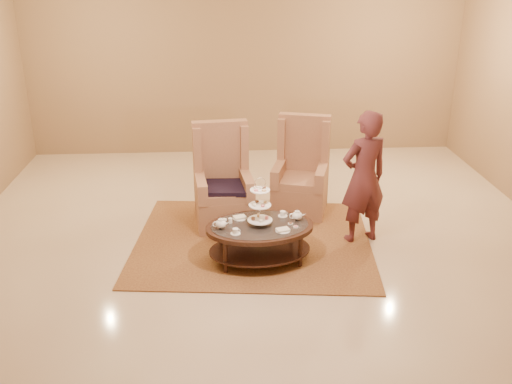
{
  "coord_description": "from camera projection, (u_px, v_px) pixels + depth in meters",
  "views": [
    {
      "loc": [
        -0.48,
        -6.57,
        3.49
      ],
      "look_at": [
        -0.04,
        0.2,
        0.69
      ],
      "focal_mm": 40.0,
      "sensor_mm": 36.0,
      "label": 1
    }
  ],
  "objects": [
    {
      "name": "ground",
      "position": [
        260.0,
        247.0,
        7.42
      ],
      "size": [
        8.0,
        8.0,
        0.0
      ],
      "primitive_type": "plane",
      "color": "beige",
      "rests_on": "ground"
    },
    {
      "name": "armchair_right",
      "position": [
        301.0,
        179.0,
        8.37
      ],
      "size": [
        0.94,
        0.95,
        1.39
      ],
      "rotation": [
        0.0,
        0.0,
        -0.28
      ],
      "color": "#A7714F",
      "rests_on": "ground"
    },
    {
      "name": "tea_table",
      "position": [
        260.0,
        231.0,
        6.93
      ],
      "size": [
        1.4,
        1.04,
        1.1
      ],
      "rotation": [
        0.0,
        0.0,
        0.1
      ],
      "color": "black",
      "rests_on": "ground"
    },
    {
      "name": "ceiling",
      "position": [
        260.0,
        247.0,
        7.42
      ],
      "size": [
        8.0,
        8.0,
        0.02
      ],
      "primitive_type": "cube",
      "color": "white",
      "rests_on": "ground"
    },
    {
      "name": "wall_back",
      "position": [
        245.0,
        60.0,
        10.44
      ],
      "size": [
        8.0,
        0.04,
        3.5
      ],
      "primitive_type": "cube",
      "color": "#9B7954",
      "rests_on": "ground"
    },
    {
      "name": "armchair_left",
      "position": [
        223.0,
        190.0,
        7.95
      ],
      "size": [
        0.84,
        0.87,
        1.41
      ],
      "rotation": [
        0.0,
        0.0,
        0.11
      ],
      "color": "#A7714F",
      "rests_on": "ground"
    },
    {
      "name": "rug",
      "position": [
        253.0,
        241.0,
        7.55
      ],
      "size": [
        3.32,
        2.86,
        0.02
      ],
      "rotation": [
        0.0,
        0.0,
        -0.1
      ],
      "color": "olive",
      "rests_on": "ground"
    },
    {
      "name": "person",
      "position": [
        364.0,
        178.0,
        7.28
      ],
      "size": [
        0.74,
        0.6,
        1.76
      ],
      "rotation": [
        0.0,
        0.0,
        3.46
      ],
      "color": "#542425",
      "rests_on": "ground"
    }
  ]
}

